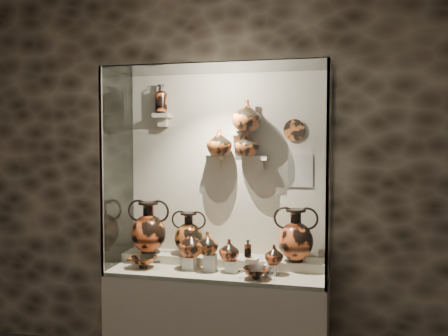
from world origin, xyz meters
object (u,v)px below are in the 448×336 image
(jug_e, at_px, (274,254))
(lekythos_tall, at_px, (161,97))
(jug_c, at_px, (229,250))
(ovoid_vase_c, at_px, (247,143))
(amphora_left, at_px, (149,227))
(amphora_mid, at_px, (189,233))
(amphora_right, at_px, (296,235))
(kylix_left, at_px, (143,261))
(ovoid_vase_a, at_px, (219,142))
(ovoid_vase_b, at_px, (247,115))
(jug_a, at_px, (191,244))
(lekythos_small, at_px, (248,248))
(kylix_right, at_px, (256,272))
(jug_b, at_px, (207,243))

(jug_e, bearing_deg, lekythos_tall, 147.02)
(jug_c, distance_m, ovoid_vase_c, 0.86)
(amphora_left, height_order, jug_c, amphora_left)
(amphora_mid, xyz_separation_m, amphora_right, (0.88, -0.02, 0.03))
(kylix_left, bearing_deg, ovoid_vase_a, 8.93)
(kylix_left, bearing_deg, amphora_right, -7.51)
(ovoid_vase_b, bearing_deg, jug_a, -151.88)
(kylix_left, height_order, ovoid_vase_c, ovoid_vase_c)
(jug_c, height_order, lekythos_small, lekythos_small)
(jug_a, height_order, lekythos_small, jug_a)
(lekythos_tall, bearing_deg, jug_c, -19.60)
(amphora_right, xyz_separation_m, kylix_right, (-0.26, -0.31, -0.23))
(amphora_right, distance_m, kylix_right, 0.46)
(ovoid_vase_b, bearing_deg, kylix_left, -160.41)
(amphora_mid, bearing_deg, amphora_right, -24.92)
(amphora_right, bearing_deg, amphora_mid, 166.30)
(amphora_right, distance_m, ovoid_vase_b, 1.02)
(amphora_right, height_order, ovoid_vase_a, ovoid_vase_a)
(amphora_mid, distance_m, jug_a, 0.20)
(amphora_left, height_order, amphora_mid, amphora_left)
(ovoid_vase_c, bearing_deg, amphora_left, -162.54)
(ovoid_vase_b, bearing_deg, jug_e, -38.19)
(kylix_left, distance_m, ovoid_vase_c, 1.25)
(jug_a, bearing_deg, kylix_left, -176.58)
(amphora_left, relative_size, amphora_mid, 1.24)
(jug_b, relative_size, kylix_left, 0.64)
(amphora_right, bearing_deg, amphora_left, 168.31)
(jug_c, distance_m, kylix_right, 0.30)
(lekythos_tall, distance_m, ovoid_vase_c, 0.84)
(amphora_mid, bearing_deg, ovoid_vase_b, -20.60)
(ovoid_vase_a, bearing_deg, lekythos_tall, 149.87)
(jug_c, xyz_separation_m, ovoid_vase_a, (-0.14, 0.23, 0.82))
(jug_e, distance_m, ovoid_vase_c, 0.90)
(ovoid_vase_c, bearing_deg, lekythos_tall, -171.07)
(amphora_right, relative_size, jug_a, 2.04)
(kylix_right, bearing_deg, jug_a, -172.58)
(jug_c, bearing_deg, amphora_left, 154.88)
(jug_c, relative_size, ovoid_vase_a, 0.75)
(jug_e, height_order, kylix_right, jug_e)
(jug_a, relative_size, kylix_left, 0.74)
(jug_e, bearing_deg, jug_c, 164.13)
(kylix_right, relative_size, ovoid_vase_c, 1.26)
(amphora_mid, relative_size, kylix_left, 1.27)
(jug_a, xyz_separation_m, jug_e, (0.66, 0.00, -0.05))
(jug_e, bearing_deg, jug_b, 165.38)
(jug_a, relative_size, lekythos_tall, 0.74)
(amphora_right, height_order, jug_c, amphora_right)
(kylix_left, relative_size, kylix_right, 1.11)
(kylix_left, bearing_deg, jug_e, -14.73)
(jug_b, height_order, ovoid_vase_a, ovoid_vase_a)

